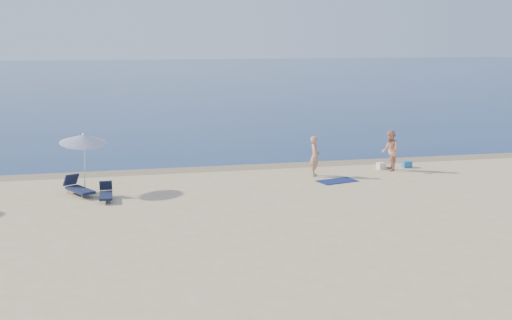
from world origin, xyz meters
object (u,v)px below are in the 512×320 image
Objects in this scene: person_left at (315,156)px; umbrella_near at (84,139)px; person_right at (390,151)px; blue_cooler at (407,164)px.

umbrella_near is at bearing 111.56° from person_left.
person_right is 0.75× the size of umbrella_near.
person_left is 5.23m from blue_cooler.
person_right reaches higher than person_left.
person_left is at bearing -15.14° from umbrella_near.
person_right is 14.37m from umbrella_near.
person_right is at bearing -160.51° from blue_cooler.
person_left reaches higher than blue_cooler.
blue_cooler is (5.10, 0.86, -0.78)m from person_left.
umbrella_near reaches higher than person_left.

